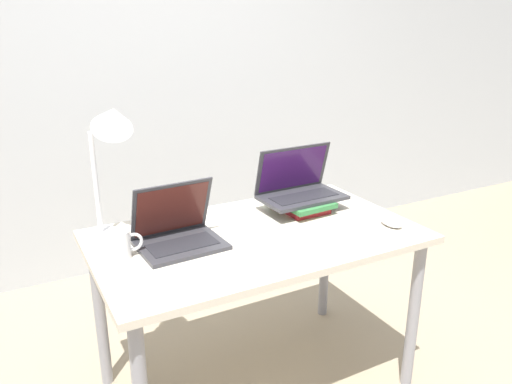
{
  "coord_description": "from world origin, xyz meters",
  "views": [
    {
      "loc": [
        -0.89,
        -1.27,
        1.56
      ],
      "look_at": [
        -0.0,
        0.39,
        0.92
      ],
      "focal_mm": 35.0,
      "sensor_mm": 36.0,
      "label": 1
    }
  ],
  "objects_px": {
    "wireless_keyboard": "(346,237)",
    "desk_lamp": "(111,134)",
    "laptop_on_books": "(299,187)",
    "mouse": "(392,222)",
    "laptop_left": "(178,233)",
    "book_stack": "(302,204)",
    "mug": "(121,245)"
  },
  "relations": [
    {
      "from": "wireless_keyboard",
      "to": "desk_lamp",
      "type": "relative_size",
      "value": 0.55
    },
    {
      "from": "mouse",
      "to": "mug",
      "type": "height_order",
      "value": "mug"
    },
    {
      "from": "wireless_keyboard",
      "to": "mouse",
      "type": "relative_size",
      "value": 2.85
    },
    {
      "from": "book_stack",
      "to": "mouse",
      "type": "distance_m",
      "value": 0.41
    },
    {
      "from": "laptop_on_books",
      "to": "desk_lamp",
      "type": "distance_m",
      "value": 0.87
    },
    {
      "from": "mug",
      "to": "desk_lamp",
      "type": "bearing_deg",
      "value": 78.1
    },
    {
      "from": "laptop_on_books",
      "to": "desk_lamp",
      "type": "height_order",
      "value": "desk_lamp"
    },
    {
      "from": "laptop_left",
      "to": "desk_lamp",
      "type": "height_order",
      "value": "desk_lamp"
    },
    {
      "from": "laptop_on_books",
      "to": "desk_lamp",
      "type": "bearing_deg",
      "value": 174.45
    },
    {
      "from": "laptop_left",
      "to": "mouse",
      "type": "height_order",
      "value": "laptop_left"
    },
    {
      "from": "laptop_on_books",
      "to": "mouse",
      "type": "height_order",
      "value": "laptop_on_books"
    },
    {
      "from": "laptop_left",
      "to": "wireless_keyboard",
      "type": "bearing_deg",
      "value": -23.47
    },
    {
      "from": "laptop_on_books",
      "to": "mouse",
      "type": "xyz_separation_m",
      "value": [
        0.23,
        -0.37,
        -0.08
      ]
    },
    {
      "from": "laptop_on_books",
      "to": "mouse",
      "type": "relative_size",
      "value": 3.53
    },
    {
      "from": "desk_lamp",
      "to": "book_stack",
      "type": "bearing_deg",
      "value": -7.74
    },
    {
      "from": "laptop_left",
      "to": "laptop_on_books",
      "type": "bearing_deg",
      "value": 10.35
    },
    {
      "from": "laptop_left",
      "to": "laptop_on_books",
      "type": "distance_m",
      "value": 0.64
    },
    {
      "from": "mouse",
      "to": "mug",
      "type": "bearing_deg",
      "value": 167.56
    },
    {
      "from": "wireless_keyboard",
      "to": "laptop_on_books",
      "type": "bearing_deg",
      "value": 86.97
    },
    {
      "from": "desk_lamp",
      "to": "mouse",
      "type": "bearing_deg",
      "value": -23.15
    },
    {
      "from": "book_stack",
      "to": "wireless_keyboard",
      "type": "bearing_deg",
      "value": -92.74
    },
    {
      "from": "book_stack",
      "to": "laptop_on_books",
      "type": "height_order",
      "value": "laptop_on_books"
    },
    {
      "from": "laptop_left",
      "to": "mouse",
      "type": "distance_m",
      "value": 0.9
    },
    {
      "from": "laptop_left",
      "to": "wireless_keyboard",
      "type": "relative_size",
      "value": 1.06
    },
    {
      "from": "book_stack",
      "to": "laptop_on_books",
      "type": "distance_m",
      "value": 0.08
    },
    {
      "from": "laptop_left",
      "to": "mouse",
      "type": "bearing_deg",
      "value": -16.25
    },
    {
      "from": "book_stack",
      "to": "desk_lamp",
      "type": "distance_m",
      "value": 0.9
    },
    {
      "from": "desk_lamp",
      "to": "laptop_left",
      "type": "bearing_deg",
      "value": -47.24
    },
    {
      "from": "wireless_keyboard",
      "to": "mouse",
      "type": "bearing_deg",
      "value": 3.13
    },
    {
      "from": "laptop_on_books",
      "to": "mug",
      "type": "distance_m",
      "value": 0.86
    },
    {
      "from": "book_stack",
      "to": "wireless_keyboard",
      "type": "xyz_separation_m",
      "value": [
        -0.02,
        -0.35,
        -0.02
      ]
    },
    {
      "from": "laptop_on_books",
      "to": "wireless_keyboard",
      "type": "height_order",
      "value": "laptop_on_books"
    }
  ]
}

